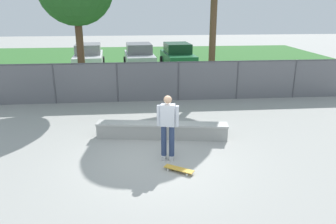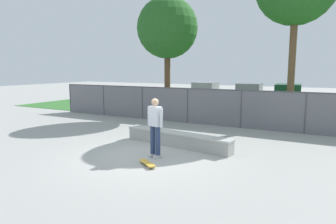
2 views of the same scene
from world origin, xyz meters
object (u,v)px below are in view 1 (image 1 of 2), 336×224
(skateboard, at_px, (179,169))
(car_silver, at_px, (139,56))
(concrete_ledge, at_px, (162,130))
(skateboarder, at_px, (168,125))
(car_green, at_px, (178,56))
(car_white, at_px, (89,57))

(skateboard, xyz_separation_m, car_silver, (-0.83, 14.79, 0.77))
(concrete_ledge, distance_m, skateboarder, 1.71)
(skateboard, bearing_deg, car_green, 83.18)
(car_green, bearing_deg, car_silver, 179.28)
(car_silver, xyz_separation_m, car_green, (2.60, -0.03, 0.00))
(skateboarder, bearing_deg, concrete_ledge, 91.78)
(skateboarder, relative_size, car_silver, 0.42)
(skateboard, relative_size, car_silver, 0.18)
(concrete_ledge, distance_m, car_green, 12.60)
(car_silver, bearing_deg, skateboard, -86.77)
(car_white, relative_size, car_green, 1.00)
(car_silver, bearing_deg, car_green, -0.72)
(car_white, bearing_deg, skateboarder, -74.13)
(car_silver, relative_size, car_green, 1.00)
(skateboard, distance_m, car_green, 14.88)
(skateboard, distance_m, car_silver, 14.83)
(car_silver, bearing_deg, concrete_ledge, -87.37)
(skateboard, bearing_deg, car_white, 105.82)
(skateboarder, xyz_separation_m, car_green, (1.98, 13.96, -0.17))
(concrete_ledge, distance_m, car_silver, 12.48)
(concrete_ledge, xyz_separation_m, car_white, (-3.95, 12.53, 0.59))
(skateboarder, relative_size, skateboard, 2.35)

